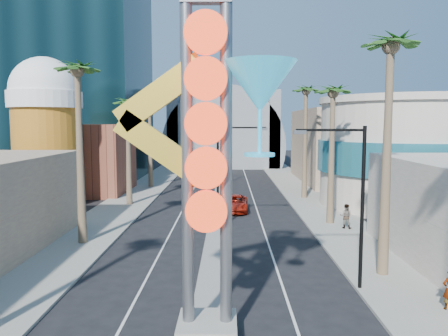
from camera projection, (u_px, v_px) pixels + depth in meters
sidewalk_west at (135, 196)px, 48.27m from camera, size 5.00×100.00×0.15m
sidewalk_east at (307, 197)px, 48.10m from camera, size 5.00×100.00×0.15m
median at (221, 192)px, 51.17m from camera, size 1.60×84.00×0.15m
hotel_tower at (70, 6)px, 62.76m from camera, size 20.00×20.00×50.00m
brick_filler_west at (85, 159)px, 50.91m from camera, size 10.00×10.00×8.00m
filler_east at (338, 146)px, 60.47m from camera, size 10.00×20.00×10.00m
beer_mug at (46, 126)px, 42.57m from camera, size 7.00×7.00×14.50m
turquoise_building at (405, 153)px, 42.52m from camera, size 16.60×16.60×10.60m
canopy at (224, 143)px, 84.56m from camera, size 22.00×16.00×22.00m
neon_sign at (229, 146)px, 15.57m from camera, size 6.53×2.60×12.55m
streetlight_0 at (225, 167)px, 32.77m from camera, size 3.79×0.25×8.00m
streetlight_1 at (218, 148)px, 56.65m from camera, size 3.79×0.25×8.00m
streetlight_2 at (353, 192)px, 20.78m from camera, size 3.45×0.25×8.00m
palm_1 at (78, 81)px, 28.27m from camera, size 2.40×2.40×12.70m
palm_2 at (128, 109)px, 42.33m from camera, size 2.40×2.40×11.20m
palm_3 at (150, 112)px, 54.27m from camera, size 2.40×2.40×11.20m
palm_5 at (390, 61)px, 22.09m from camera, size 2.40×2.40×13.20m
palm_6 at (333, 100)px, 34.17m from camera, size 2.40×2.40×11.70m
palm_7 at (306, 98)px, 46.01m from camera, size 2.40×2.40×12.70m
red_pickup at (234, 203)px, 40.39m from camera, size 2.64×5.38×1.47m
pedestrian_b at (346, 216)px, 33.19m from camera, size 1.11×1.01×1.87m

